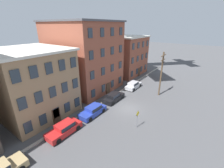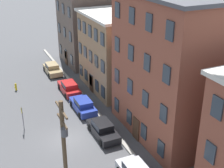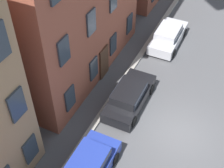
{
  "view_description": "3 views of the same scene",
  "coord_description": "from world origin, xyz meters",
  "px_view_note": "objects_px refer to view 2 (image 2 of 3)",
  "views": [
    {
      "loc": [
        -18.55,
        -10.16,
        12.49
      ],
      "look_at": [
        -0.29,
        2.94,
        3.63
      ],
      "focal_mm": 24.0,
      "sensor_mm": 36.0,
      "label": 1
    },
    {
      "loc": [
        24.28,
        -6.47,
        16.8
      ],
      "look_at": [
        1.65,
        3.92,
        5.69
      ],
      "focal_mm": 50.0,
      "sensor_mm": 36.0,
      "label": 2
    },
    {
      "loc": [
        -11.42,
        -1.27,
        13.95
      ],
      "look_at": [
        -1.52,
        3.42,
        3.66
      ],
      "focal_mm": 50.0,
      "sensor_mm": 36.0,
      "label": 3
    }
  ],
  "objects_px": {
    "car_red": "(69,87)",
    "fire_hydrant": "(16,87)",
    "utility_pole": "(65,150)",
    "car_black": "(103,129)",
    "caution_sign": "(22,115)",
    "car_blue": "(83,105)",
    "car_tan": "(52,68)"
  },
  "relations": [
    {
      "from": "car_red",
      "to": "fire_hydrant",
      "type": "relative_size",
      "value": 4.58
    },
    {
      "from": "utility_pole",
      "to": "fire_hydrant",
      "type": "distance_m",
      "value": 21.46
    },
    {
      "from": "car_black",
      "to": "caution_sign",
      "type": "distance_m",
      "value": 8.05
    },
    {
      "from": "car_blue",
      "to": "car_black",
      "type": "relative_size",
      "value": 1.0
    },
    {
      "from": "car_tan",
      "to": "caution_sign",
      "type": "height_order",
      "value": "caution_sign"
    },
    {
      "from": "car_blue",
      "to": "utility_pole",
      "type": "bearing_deg",
      "value": -24.2
    },
    {
      "from": "car_black",
      "to": "car_blue",
      "type": "bearing_deg",
      "value": -179.22
    },
    {
      "from": "car_blue",
      "to": "utility_pole",
      "type": "distance_m",
      "value": 14.18
    },
    {
      "from": "caution_sign",
      "to": "utility_pole",
      "type": "relative_size",
      "value": 0.31
    },
    {
      "from": "car_blue",
      "to": "caution_sign",
      "type": "distance_m",
      "value": 6.81
    },
    {
      "from": "car_tan",
      "to": "caution_sign",
      "type": "relative_size",
      "value": 1.74
    },
    {
      "from": "utility_pole",
      "to": "car_tan",
      "type": "bearing_deg",
      "value": 167.71
    },
    {
      "from": "utility_pole",
      "to": "fire_hydrant",
      "type": "relative_size",
      "value": 8.53
    },
    {
      "from": "car_blue",
      "to": "caution_sign",
      "type": "relative_size",
      "value": 1.74
    },
    {
      "from": "car_blue",
      "to": "car_red",
      "type": "bearing_deg",
      "value": 179.68
    },
    {
      "from": "car_tan",
      "to": "car_black",
      "type": "xyz_separation_m",
      "value": [
        17.71,
        0.28,
        0.0
      ]
    },
    {
      "from": "car_blue",
      "to": "fire_hydrant",
      "type": "xyz_separation_m",
      "value": [
        -8.61,
        -5.89,
        -0.27
      ]
    },
    {
      "from": "car_tan",
      "to": "car_black",
      "type": "distance_m",
      "value": 17.71
    },
    {
      "from": "car_blue",
      "to": "fire_hydrant",
      "type": "relative_size",
      "value": 4.58
    },
    {
      "from": "car_blue",
      "to": "caution_sign",
      "type": "xyz_separation_m",
      "value": [
        1.1,
        -6.66,
        0.92
      ]
    },
    {
      "from": "car_tan",
      "to": "caution_sign",
      "type": "distance_m",
      "value": 14.9
    },
    {
      "from": "car_tan",
      "to": "car_red",
      "type": "xyz_separation_m",
      "value": [
        7.18,
        0.23,
        0.0
      ]
    },
    {
      "from": "car_black",
      "to": "caution_sign",
      "type": "relative_size",
      "value": 1.74
    },
    {
      "from": "car_black",
      "to": "fire_hydrant",
      "type": "bearing_deg",
      "value": -156.95
    },
    {
      "from": "fire_hydrant",
      "to": "car_tan",
      "type": "bearing_deg",
      "value": 122.94
    },
    {
      "from": "car_black",
      "to": "caution_sign",
      "type": "height_order",
      "value": "caution_sign"
    },
    {
      "from": "car_black",
      "to": "fire_hydrant",
      "type": "relative_size",
      "value": 4.58
    },
    {
      "from": "caution_sign",
      "to": "fire_hydrant",
      "type": "height_order",
      "value": "caution_sign"
    },
    {
      "from": "fire_hydrant",
      "to": "car_black",
      "type": "bearing_deg",
      "value": 23.05
    },
    {
      "from": "car_tan",
      "to": "car_red",
      "type": "height_order",
      "value": "same"
    },
    {
      "from": "caution_sign",
      "to": "fire_hydrant",
      "type": "distance_m",
      "value": 9.81
    },
    {
      "from": "utility_pole",
      "to": "caution_sign",
      "type": "bearing_deg",
      "value": -174.63
    }
  ]
}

